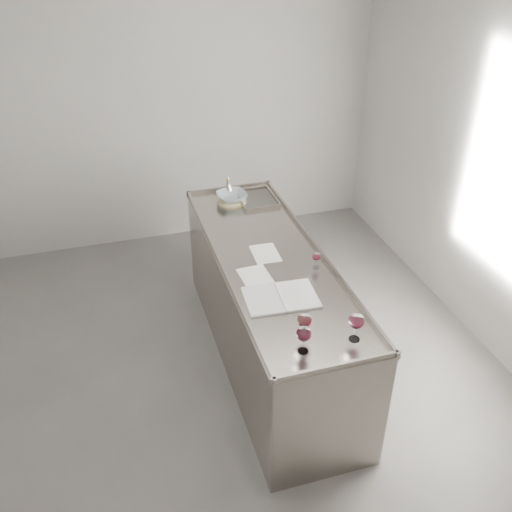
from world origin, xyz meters
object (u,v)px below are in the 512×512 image
object	(u,v)px
wine_glass_left	(304,334)
ceramic_bowl	(232,197)
notebook	(281,297)
wine_glass_right	(356,321)
counter	(270,309)
wine_funnel	(228,189)
wine_glass_middle	(305,321)
wine_glass_small	(316,257)

from	to	relation	value
wine_glass_left	ceramic_bowl	bearing A→B (deg)	87.31
notebook	ceramic_bowl	size ratio (longest dim) A/B	1.93
wine_glass_left	wine_glass_right	world-z (taller)	wine_glass_right
counter	wine_funnel	world-z (taller)	wine_funnel
counter	wine_glass_right	bearing A→B (deg)	-78.89
wine_glass_left	wine_glass_middle	distance (m)	0.12
wine_funnel	counter	bearing A→B (deg)	-88.15
counter	wine_glass_left	bearing A→B (deg)	-97.39
wine_glass_small	ceramic_bowl	distance (m)	1.20
wine_glass_middle	wine_funnel	world-z (taller)	wine_funnel
wine_funnel	wine_glass_small	bearing A→B (deg)	-76.89
wine_glass_left	wine_funnel	world-z (taller)	wine_funnel
wine_glass_right	notebook	xyz separation A→B (m)	(-0.28, 0.51, -0.13)
wine_glass_left	wine_glass_small	xyz separation A→B (m)	(0.40, 0.79, -0.03)
ceramic_bowl	wine_glass_right	bearing A→B (deg)	-83.10
wine_glass_middle	wine_funnel	size ratio (longest dim) A/B	0.92
wine_glass_left	ceramic_bowl	world-z (taller)	wine_glass_left
ceramic_bowl	wine_funnel	bearing A→B (deg)	88.11
wine_glass_small	notebook	distance (m)	0.45
notebook	ceramic_bowl	bearing A→B (deg)	92.00
wine_glass_left	ceramic_bowl	size ratio (longest dim) A/B	0.70
wine_glass_right	notebook	distance (m)	0.59
wine_glass_middle	wine_glass_right	bearing A→B (deg)	-19.75
counter	wine_glass_middle	size ratio (longest dim) A/B	13.64
ceramic_bowl	wine_funnel	world-z (taller)	wine_funnel
ceramic_bowl	wine_funnel	distance (m)	0.13
notebook	wine_funnel	xyz separation A→B (m)	(0.05, 1.56, 0.05)
counter	wine_glass_right	distance (m)	1.18
wine_glass_left	wine_funnel	bearing A→B (deg)	87.37
wine_glass_middle	notebook	bearing A→B (deg)	90.44
wine_glass_left	wine_glass_right	distance (m)	0.33
wine_glass_left	wine_glass_small	bearing A→B (deg)	63.42
wine_glass_right	wine_glass_small	world-z (taller)	wine_glass_right
counter	wine_glass_right	world-z (taller)	wine_glass_right
wine_glass_left	wine_glass_middle	bearing A→B (deg)	66.86
wine_glass_small	notebook	size ratio (longest dim) A/B	0.26
wine_glass_right	ceramic_bowl	bearing A→B (deg)	96.90
counter	wine_glass_left	distance (m)	1.17
notebook	ceramic_bowl	distance (m)	1.43
wine_glass_right	wine_funnel	distance (m)	2.08
wine_glass_right	wine_glass_middle	bearing A→B (deg)	160.25
wine_glass_small	wine_funnel	bearing A→B (deg)	103.11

